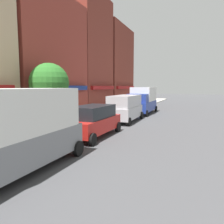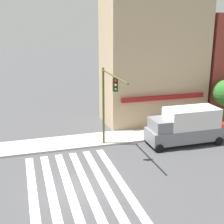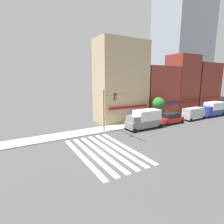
{
  "view_description": "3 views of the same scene",
  "coord_description": "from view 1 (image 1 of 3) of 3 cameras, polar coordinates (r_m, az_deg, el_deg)",
  "views": [
    {
      "loc": [
        4.13,
        -1.35,
        3.1
      ],
      "look_at": [
        19.37,
        4.7,
        1.2
      ],
      "focal_mm": 35.0,
      "sensor_mm": 36.0,
      "label": 1
    },
    {
      "loc": [
        -2.92,
        -16.86,
        9.9
      ],
      "look_at": [
        3.34,
        4.0,
        3.5
      ],
      "focal_mm": 50.0,
      "sensor_mm": 36.0,
      "label": 2
    },
    {
      "loc": [
        -8.69,
        -16.35,
        7.97
      ],
      "look_at": [
        3.34,
        4.0,
        3.5
      ],
      "focal_mm": 28.0,
      "sensor_mm": 36.0,
      "label": 3
    }
  ],
  "objects": [
    {
      "name": "storefront_row",
      "position": [
        22.09,
        -14.75,
        15.27
      ],
      "size": [
        35.09,
        5.3,
        14.99
      ],
      "color": "tan",
      "rests_on": "ground_plane"
    },
    {
      "name": "tower_distant",
      "position": [
        56.67,
        -13.33,
        26.66
      ],
      "size": [
        19.51,
        13.32,
        45.35
      ],
      "color": "#939EAD",
      "rests_on": "ground_plane"
    },
    {
      "name": "box_truck_grey",
      "position": [
        8.46,
        -24.6,
        -4.3
      ],
      "size": [
        6.21,
        2.42,
        3.04
      ],
      "rotation": [
        0.0,
        0.0,
        0.0
      ],
      "color": "slate",
      "rests_on": "ground_plane"
    },
    {
      "name": "suv_red",
      "position": [
        13.61,
        -5.03,
        -2.16
      ],
      "size": [
        4.73,
        2.12,
        1.94
      ],
      "rotation": [
        0.0,
        0.0,
        -0.02
      ],
      "color": "#B21E19",
      "rests_on": "ground_plane"
    },
    {
      "name": "van_silver",
      "position": [
        19.48,
        3.47,
        1.26
      ],
      "size": [
        5.05,
        2.22,
        2.34
      ],
      "rotation": [
        0.0,
        0.0,
        0.02
      ],
      "color": "#B7B7BC",
      "rests_on": "ground_plane"
    },
    {
      "name": "box_truck_blue",
      "position": [
        25.7,
        8.02,
        3.17
      ],
      "size": [
        6.22,
        2.42,
        3.04
      ],
      "rotation": [
        0.0,
        0.0,
        0.01
      ],
      "color": "navy",
      "rests_on": "ground_plane"
    },
    {
      "name": "pedestrian_green_top",
      "position": [
        16.53,
        -10.86,
        -0.55
      ],
      "size": [
        0.32,
        0.32,
        1.77
      ],
      "rotation": [
        0.0,
        0.0,
        4.58
      ],
      "color": "#23232D",
      "rests_on": "sidewalk_left"
    },
    {
      "name": "street_tree",
      "position": [
        14.51,
        -16.08,
        7.31
      ],
      "size": [
        2.48,
        2.48,
        4.45
      ],
      "color": "brown",
      "rests_on": "sidewalk_left"
    }
  ]
}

